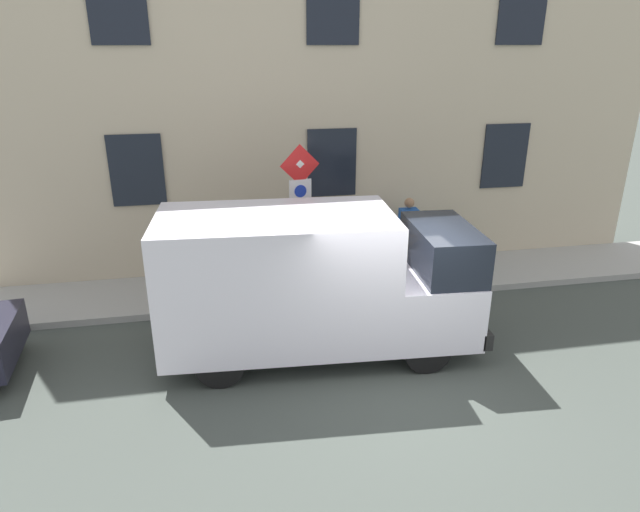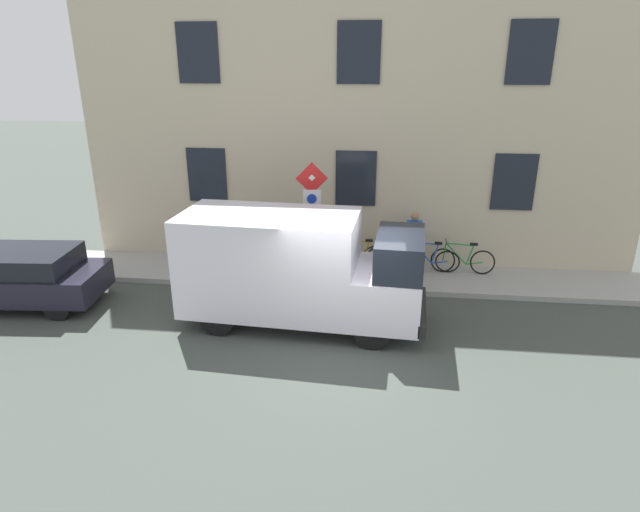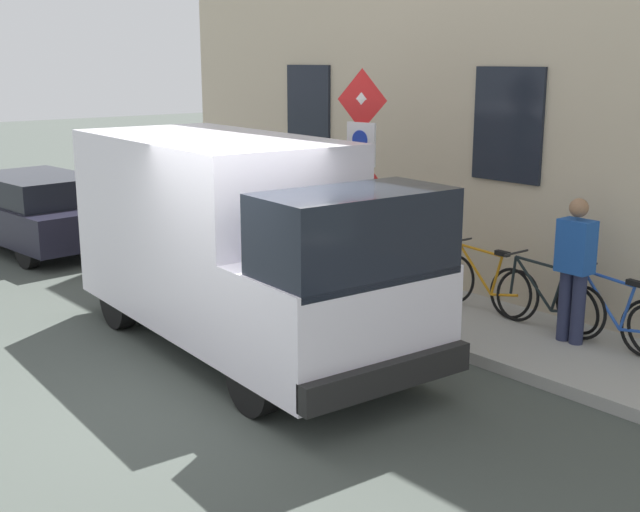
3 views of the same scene
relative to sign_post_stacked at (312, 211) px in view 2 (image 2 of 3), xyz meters
name	(u,v)px [view 2 (image 2 of 3)]	position (x,y,z in m)	size (l,w,h in m)	color
ground_plane	(342,346)	(-2.87, -0.99, -2.09)	(80.00, 80.00, 0.00)	#414742
sidewalk_slab	(352,276)	(0.76, -0.99, -2.02)	(1.93, 17.18, 0.14)	#9F9E99
building_facade	(358,123)	(2.08, -0.99, 1.91)	(0.75, 15.18, 7.99)	#C4B497
sign_post_stacked	(312,211)	(0.00, 0.00, 0.00)	(0.19, 0.56, 3.03)	#474C47
delivery_van	(297,267)	(-1.90, 0.09, -0.75)	(2.34, 5.45, 2.50)	white
parked_hatchback	(19,276)	(-1.75, 6.86, -1.35)	(2.07, 4.13, 1.38)	black
bicycle_green	(462,260)	(1.18, -3.95, -1.57)	(0.46, 1.71, 0.89)	black
bicycle_blue	(428,258)	(1.18, -3.02, -1.57)	(0.49, 1.71, 0.89)	black
bicycle_black	(393,257)	(1.18, -2.09, -1.57)	(0.46, 1.71, 0.89)	black
bicycle_orange	(359,256)	(1.18, -1.16, -1.57)	(0.46, 1.71, 0.89)	black
pedestrian	(413,241)	(0.99, -2.59, -1.01)	(0.27, 0.40, 1.72)	#262B47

